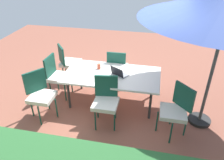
{
  "coord_description": "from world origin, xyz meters",
  "views": [
    {
      "loc": [
        -0.83,
        3.96,
        3.0
      ],
      "look_at": [
        0.0,
        0.0,
        0.58
      ],
      "focal_mm": 35.39,
      "sensor_mm": 36.0,
      "label": 1
    }
  ],
  "objects_px": {
    "dining_table": "(112,76)",
    "chair_northeast": "(40,93)",
    "chair_southeast": "(68,61)",
    "chair_south": "(117,67)",
    "chair_north": "(106,99)",
    "chair_east": "(57,74)",
    "cup": "(99,66)",
    "chair_northwest": "(176,109)",
    "laptop": "(119,74)"
  },
  "relations": [
    {
      "from": "dining_table",
      "to": "chair_northeast",
      "type": "relative_size",
      "value": 2.05
    },
    {
      "from": "dining_table",
      "to": "chair_southeast",
      "type": "distance_m",
      "value": 1.48
    },
    {
      "from": "chair_northeast",
      "to": "chair_south",
      "type": "xyz_separation_m",
      "value": [
        -1.28,
        -1.43,
        0.0
      ]
    },
    {
      "from": "dining_table",
      "to": "chair_north",
      "type": "xyz_separation_m",
      "value": [
        -0.02,
        0.67,
        -0.12
      ]
    },
    {
      "from": "dining_table",
      "to": "chair_southeast",
      "type": "relative_size",
      "value": 2.05
    },
    {
      "from": "chair_east",
      "to": "cup",
      "type": "distance_m",
      "value": 0.98
    },
    {
      "from": "chair_south",
      "to": "cup",
      "type": "bearing_deg",
      "value": 57.27
    },
    {
      "from": "chair_east",
      "to": "chair_northwest",
      "type": "distance_m",
      "value": 2.68
    },
    {
      "from": "dining_table",
      "to": "chair_northwest",
      "type": "xyz_separation_m",
      "value": [
        -1.31,
        0.69,
        -0.12
      ]
    },
    {
      "from": "chair_northwest",
      "to": "laptop",
      "type": "height_order",
      "value": "chair_northwest"
    },
    {
      "from": "chair_east",
      "to": "chair_north",
      "type": "relative_size",
      "value": 1.0
    },
    {
      "from": "laptop",
      "to": "cup",
      "type": "relative_size",
      "value": 3.46
    },
    {
      "from": "chair_southeast",
      "to": "chair_northeast",
      "type": "bearing_deg",
      "value": 142.08
    },
    {
      "from": "chair_east",
      "to": "chair_northwest",
      "type": "xyz_separation_m",
      "value": [
        -2.58,
        0.72,
        0.0
      ]
    },
    {
      "from": "laptop",
      "to": "cup",
      "type": "xyz_separation_m",
      "value": [
        0.49,
        -0.2,
        0.01
      ]
    },
    {
      "from": "chair_north",
      "to": "cup",
      "type": "relative_size",
      "value": 8.46
    },
    {
      "from": "chair_east",
      "to": "chair_northeast",
      "type": "distance_m",
      "value": 0.77
    },
    {
      "from": "chair_northeast",
      "to": "laptop",
      "type": "xyz_separation_m",
      "value": [
        -1.45,
        -0.71,
        0.22
      ]
    },
    {
      "from": "chair_southeast",
      "to": "cup",
      "type": "distance_m",
      "value": 1.13
    },
    {
      "from": "dining_table",
      "to": "laptop",
      "type": "height_order",
      "value": "laptop"
    },
    {
      "from": "chair_northeast",
      "to": "chair_northwest",
      "type": "distance_m",
      "value": 2.6
    },
    {
      "from": "chair_northeast",
      "to": "chair_north",
      "type": "xyz_separation_m",
      "value": [
        -1.32,
        -0.07,
        0.0
      ]
    },
    {
      "from": "dining_table",
      "to": "laptop",
      "type": "bearing_deg",
      "value": 169.54
    },
    {
      "from": "chair_east",
      "to": "chair_northeast",
      "type": "xyz_separation_m",
      "value": [
        0.02,
        0.77,
        0.0
      ]
    },
    {
      "from": "chair_east",
      "to": "laptop",
      "type": "bearing_deg",
      "value": -90.02
    },
    {
      "from": "chair_northeast",
      "to": "laptop",
      "type": "bearing_deg",
      "value": -26.88
    },
    {
      "from": "chair_northwest",
      "to": "dining_table",
      "type": "bearing_deg",
      "value": -161.33
    },
    {
      "from": "dining_table",
      "to": "chair_north",
      "type": "height_order",
      "value": "chair_north"
    },
    {
      "from": "chair_northeast",
      "to": "dining_table",
      "type": "bearing_deg",
      "value": -23.23
    },
    {
      "from": "dining_table",
      "to": "chair_northwest",
      "type": "distance_m",
      "value": 1.49
    },
    {
      "from": "dining_table",
      "to": "laptop",
      "type": "xyz_separation_m",
      "value": [
        -0.16,
        0.03,
        0.09
      ]
    },
    {
      "from": "chair_north",
      "to": "cup",
      "type": "xyz_separation_m",
      "value": [
        0.35,
        -0.85,
        0.23
      ]
    },
    {
      "from": "chair_east",
      "to": "chair_north",
      "type": "xyz_separation_m",
      "value": [
        -1.3,
        0.7,
        0.0
      ]
    },
    {
      "from": "chair_south",
      "to": "chair_northeast",
      "type": "bearing_deg",
      "value": 46.93
    },
    {
      "from": "chair_south",
      "to": "chair_southeast",
      "type": "bearing_deg",
      "value": -2.94
    },
    {
      "from": "chair_south",
      "to": "chair_northwest",
      "type": "bearing_deg",
      "value": 132.63
    },
    {
      "from": "chair_southeast",
      "to": "laptop",
      "type": "relative_size",
      "value": 2.44
    },
    {
      "from": "chair_southeast",
      "to": "chair_east",
      "type": "bearing_deg",
      "value": 143.6
    },
    {
      "from": "dining_table",
      "to": "chair_north",
      "type": "distance_m",
      "value": 0.69
    },
    {
      "from": "chair_north",
      "to": "laptop",
      "type": "xyz_separation_m",
      "value": [
        -0.13,
        -0.65,
        0.22
      ]
    },
    {
      "from": "chair_north",
      "to": "chair_northwest",
      "type": "xyz_separation_m",
      "value": [
        -1.29,
        0.02,
        0.0
      ]
    },
    {
      "from": "chair_east",
      "to": "chair_northeast",
      "type": "height_order",
      "value": "same"
    },
    {
      "from": "chair_east",
      "to": "dining_table",
      "type": "bearing_deg",
      "value": -88.99
    },
    {
      "from": "chair_north",
      "to": "chair_northeast",
      "type": "bearing_deg",
      "value": 174.9
    },
    {
      "from": "chair_northwest",
      "to": "chair_south",
      "type": "bearing_deg",
      "value": -179.54
    },
    {
      "from": "laptop",
      "to": "chair_north",
      "type": "bearing_deg",
      "value": 109.34
    },
    {
      "from": "chair_east",
      "to": "chair_north",
      "type": "height_order",
      "value": "same"
    },
    {
      "from": "chair_northwest",
      "to": "chair_north",
      "type": "bearing_deg",
      "value": -134.29
    },
    {
      "from": "chair_east",
      "to": "laptop",
      "type": "height_order",
      "value": "chair_east"
    },
    {
      "from": "chair_east",
      "to": "chair_northwest",
      "type": "height_order",
      "value": "same"
    }
  ]
}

